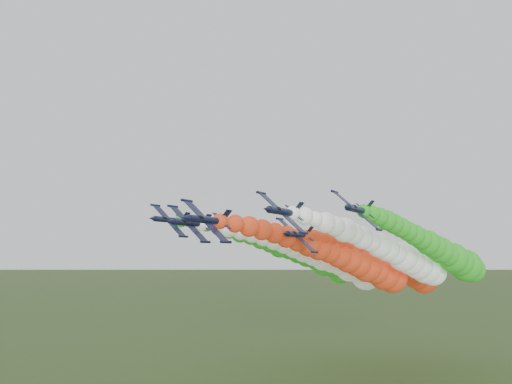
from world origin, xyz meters
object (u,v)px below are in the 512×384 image
jet_inner_left (333,262)px  jet_outer_right (448,255)px  jet_outer_left (308,257)px  jet_lead (357,263)px  jet_inner_right (403,257)px  jet_trail (400,268)px

jet_inner_left → jet_outer_right: (27.97, 7.56, 1.88)m
jet_inner_left → jet_outer_left: 13.06m
jet_lead → jet_inner_left: bearing=135.5°
jet_lead → jet_inner_right: size_ratio=1.01×
jet_outer_right → jet_trail: size_ratio=0.99×
jet_outer_left → jet_trail: bearing=24.2°
jet_lead → jet_outer_right: (18.22, 17.16, 2.01)m
jet_lead → jet_inner_left: (-9.76, 9.59, 0.13)m
jet_trail → jet_lead: bearing=-97.0°
jet_inner_left → jet_trail: size_ratio=1.00×
jet_lead → jet_trail: (3.40, 27.80, -1.76)m
jet_inner_right → jet_outer_left: 31.40m
jet_lead → jet_inner_left: size_ratio=0.99×
jet_inner_left → jet_trail: 22.54m
jet_inner_right → jet_outer_left: (-29.67, 10.26, -0.01)m
jet_inner_left → jet_inner_right: bearing=-8.2°
jet_inner_left → jet_trail: bearing=54.1°
jet_trail → jet_inner_left: bearing=-125.9°
jet_outer_left → jet_trail: size_ratio=1.00×
jet_lead → jet_outer_left: (-20.36, 17.10, 1.45)m
jet_inner_left → jet_lead: bearing=-44.5°
jet_trail → jet_outer_left: bearing=-155.8°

